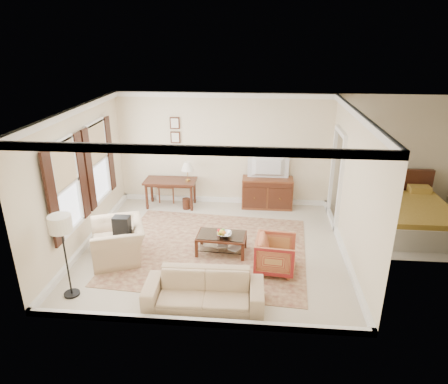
% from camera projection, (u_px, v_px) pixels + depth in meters
% --- Properties ---
extents(room_shell, '(5.51, 5.01, 2.91)m').
position_uv_depth(room_shell, '(212.00, 133.00, 7.59)').
color(room_shell, beige).
rests_on(room_shell, ground).
extents(annex_bedroom, '(3.00, 2.70, 2.90)m').
position_uv_depth(annex_bedroom, '(415.00, 217.00, 9.08)').
color(annex_bedroom, beige).
rests_on(annex_bedroom, ground).
extents(window_front, '(0.12, 1.56, 1.80)m').
position_uv_depth(window_front, '(66.00, 187.00, 7.51)').
color(window_front, '#CCB284').
rests_on(window_front, room_shell).
extents(window_rear, '(0.12, 1.56, 1.80)m').
position_uv_depth(window_rear, '(98.00, 161.00, 8.99)').
color(window_rear, '#CCB284').
rests_on(window_rear, room_shell).
extents(doorway, '(0.10, 1.12, 2.25)m').
position_uv_depth(doorway, '(336.00, 179.00, 9.28)').
color(doorway, white).
rests_on(doorway, room_shell).
extents(rug, '(4.16, 3.64, 0.01)m').
position_uv_depth(rug, '(210.00, 249.00, 8.41)').
color(rug, '#581E1D').
rests_on(rug, room_shell).
extents(writing_desk, '(1.32, 0.66, 0.72)m').
position_uv_depth(writing_desk, '(170.00, 184.00, 10.31)').
color(writing_desk, '#3F1D12').
rests_on(writing_desk, room_shell).
extents(desk_chair, '(0.52, 0.52, 1.05)m').
position_uv_depth(desk_chair, '(167.00, 182.00, 10.68)').
color(desk_chair, brown).
rests_on(desk_chair, room_shell).
extents(desk_lamp, '(0.32, 0.32, 0.50)m').
position_uv_depth(desk_lamp, '(188.00, 171.00, 10.14)').
color(desk_lamp, silver).
rests_on(desk_lamp, writing_desk).
extents(framed_prints, '(0.25, 0.04, 0.68)m').
position_uv_depth(framed_prints, '(175.00, 130.00, 10.18)').
color(framed_prints, '#3F1D12').
rests_on(framed_prints, room_shell).
extents(sideboard, '(1.29, 0.50, 0.80)m').
position_uv_depth(sideboard, '(267.00, 193.00, 10.32)').
color(sideboard, brown).
rests_on(sideboard, room_shell).
extents(tv, '(0.99, 0.57, 0.13)m').
position_uv_depth(tv, '(269.00, 160.00, 9.97)').
color(tv, black).
rests_on(tv, sideboard).
extents(coffee_table, '(1.03, 0.64, 0.42)m').
position_uv_depth(coffee_table, '(221.00, 239.00, 8.18)').
color(coffee_table, '#3F1D12').
rests_on(coffee_table, room_shell).
extents(fruit_bowl, '(0.42, 0.42, 0.10)m').
position_uv_depth(fruit_bowl, '(224.00, 234.00, 8.06)').
color(fruit_bowl, silver).
rests_on(fruit_bowl, coffee_table).
extents(book_a, '(0.28, 0.06, 0.38)m').
position_uv_depth(book_a, '(218.00, 244.00, 8.29)').
color(book_a, brown).
rests_on(book_a, coffee_table).
extents(book_b, '(0.25, 0.17, 0.38)m').
position_uv_depth(book_b, '(232.00, 246.00, 8.21)').
color(book_b, brown).
rests_on(book_b, coffee_table).
extents(striped_armchair, '(0.76, 0.80, 0.76)m').
position_uv_depth(striped_armchair, '(276.00, 253.00, 7.54)').
color(striped_armchair, maroon).
rests_on(striped_armchair, room_shell).
extents(club_armchair, '(1.11, 1.34, 1.00)m').
position_uv_depth(club_armchair, '(118.00, 236.00, 7.93)').
color(club_armchair, tan).
rests_on(club_armchair, room_shell).
extents(backpack, '(0.26, 0.34, 0.40)m').
position_uv_depth(backpack, '(122.00, 225.00, 7.81)').
color(backpack, black).
rests_on(backpack, club_armchair).
extents(sofa, '(1.99, 0.62, 0.77)m').
position_uv_depth(sofa, '(204.00, 285.00, 6.56)').
color(sofa, tan).
rests_on(sofa, room_shell).
extents(floor_lamp, '(0.37, 0.37, 1.52)m').
position_uv_depth(floor_lamp, '(61.00, 230.00, 6.49)').
color(floor_lamp, black).
rests_on(floor_lamp, room_shell).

